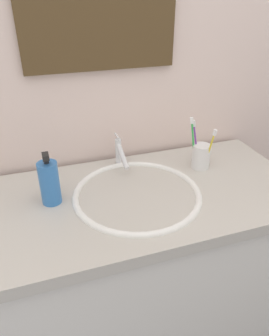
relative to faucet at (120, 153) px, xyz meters
name	(u,v)px	position (x,y,z in m)	size (l,w,h in m)	color
tiled_wall_back	(101,78)	(-0.04, 0.11, 0.26)	(2.47, 0.04, 2.40)	beige
vanity_counter	(128,283)	(-0.04, -0.21, -0.50)	(1.27, 0.56, 0.88)	silver
sink_basin	(137,203)	(0.00, -0.21, -0.10)	(0.45, 0.45, 0.11)	white
faucet	(120,153)	(0.00, 0.00, 0.00)	(0.02, 0.16, 0.12)	silver
toothbrush_cup	(201,156)	(0.30, -0.11, -0.01)	(0.07, 0.07, 0.10)	white
toothbrush_green	(193,139)	(0.26, -0.09, 0.06)	(0.04, 0.03, 0.20)	green
toothbrush_purple	(196,140)	(0.28, -0.09, 0.05)	(0.04, 0.04, 0.18)	purple
toothbrush_yellow	(210,147)	(0.31, -0.14, 0.04)	(0.01, 0.05, 0.17)	yellow
soap_dispenser	(49,182)	(-0.28, -0.16, 0.02)	(0.06, 0.06, 0.18)	#3372BF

